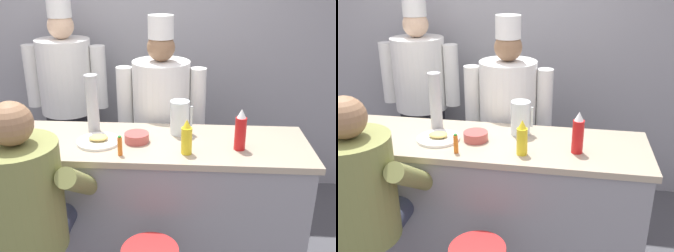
# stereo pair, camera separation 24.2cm
# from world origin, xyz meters

# --- Properties ---
(wall_back) EXTENTS (10.00, 0.06, 2.70)m
(wall_back) POSITION_xyz_m (0.00, 1.68, 1.35)
(wall_back) COLOR #99999E
(wall_back) RESTS_ON ground_plane
(diner_counter) EXTENTS (2.53, 0.62, 1.02)m
(diner_counter) POSITION_xyz_m (0.00, 0.31, 0.51)
(diner_counter) COLOR gray
(diner_counter) RESTS_ON ground_plane
(ketchup_bottle_red) EXTENTS (0.07, 0.07, 0.26)m
(ketchup_bottle_red) POSITION_xyz_m (0.81, 0.23, 1.15)
(ketchup_bottle_red) COLOR red
(ketchup_bottle_red) RESTS_ON diner_counter
(mustard_bottle_yellow) EXTENTS (0.07, 0.07, 0.22)m
(mustard_bottle_yellow) POSITION_xyz_m (0.49, 0.15, 1.13)
(mustard_bottle_yellow) COLOR yellow
(mustard_bottle_yellow) RESTS_ON diner_counter
(hot_sauce_bottle_orange) EXTENTS (0.03, 0.03, 0.12)m
(hot_sauce_bottle_orange) POSITION_xyz_m (0.10, 0.10, 1.08)
(hot_sauce_bottle_orange) COLOR orange
(hot_sauce_bottle_orange) RESTS_ON diner_counter
(water_pitcher_clear) EXTENTS (0.15, 0.13, 0.23)m
(water_pitcher_clear) POSITION_xyz_m (0.44, 0.46, 1.14)
(water_pitcher_clear) COLOR silver
(water_pitcher_clear) RESTS_ON diner_counter
(breakfast_plate) EXTENTS (0.28, 0.28, 0.05)m
(breakfast_plate) POSITION_xyz_m (-0.07, 0.27, 1.04)
(breakfast_plate) COLOR white
(breakfast_plate) RESTS_ON diner_counter
(cereal_bowl) EXTENTS (0.16, 0.16, 0.06)m
(cereal_bowl) POSITION_xyz_m (0.17, 0.30, 1.05)
(cereal_bowl) COLOR #B24C47
(cereal_bowl) RESTS_ON diner_counter
(cup_stack_steel) EXTENTS (0.09, 0.09, 0.39)m
(cup_stack_steel) POSITION_xyz_m (-0.14, 0.46, 1.22)
(cup_stack_steel) COLOR #B7BABF
(cup_stack_steel) RESTS_ON diner_counter
(diner_seated_olive) EXTENTS (0.65, 0.64, 1.47)m
(diner_seated_olive) POSITION_xyz_m (-0.35, -0.23, 0.91)
(diner_seated_olive) COLOR #B2B5BA
(diner_seated_olive) RESTS_ON ground_plane
(cook_in_whites_near) EXTENTS (0.72, 0.46, 1.85)m
(cook_in_whites_near) POSITION_xyz_m (-0.59, 1.31, 1.02)
(cook_in_whites_near) COLOR #232328
(cook_in_whites_near) RESTS_ON ground_plane
(cook_in_whites_far) EXTENTS (0.68, 0.44, 1.74)m
(cook_in_whites_far) POSITION_xyz_m (0.28, 0.90, 0.96)
(cook_in_whites_far) COLOR #232328
(cook_in_whites_far) RESTS_ON ground_plane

